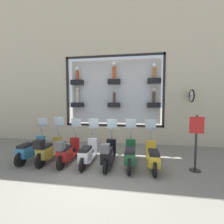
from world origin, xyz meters
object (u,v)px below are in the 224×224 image
Objects in this scene: scooter_black_2 at (108,154)px; scooter_teal_6 at (31,150)px; scooter_white_3 at (88,153)px; scooter_olive_5 at (48,150)px; scooter_yellow_0 at (153,157)px; scooter_red_4 at (67,151)px; scooter_green_1 at (130,155)px; shop_sign_post at (196,141)px.

scooter_teal_6 is at bearing 88.76° from scooter_black_2.
scooter_black_2 is at bearing -94.69° from scooter_white_3.
scooter_black_2 is 0.99× the size of scooter_olive_5.
scooter_teal_6 is (0.00, 4.64, 0.02)m from scooter_yellow_0.
scooter_red_4 is (-0.06, 3.09, 0.05)m from scooter_yellow_0.
scooter_olive_5 is at bearing 89.36° from scooter_red_4.
scooter_olive_5 is (0.01, 2.32, 0.02)m from scooter_black_2.
scooter_red_4 is (-0.07, 2.32, 0.03)m from scooter_green_1.
scooter_red_4 is at bearing 91.12° from scooter_yellow_0.
scooter_yellow_0 reaches higher than scooter_teal_6.
scooter_yellow_0 is 3.09m from scooter_red_4.
scooter_red_4 is 1.00× the size of scooter_teal_6.
shop_sign_post reaches higher than scooter_red_4.
scooter_white_3 is (0.06, 0.77, -0.04)m from scooter_black_2.
scooter_green_1 is at bearing -88.36° from scooter_red_4.
scooter_teal_6 is (-0.00, 3.86, -0.01)m from scooter_green_1.
scooter_green_1 is 1.01× the size of scooter_black_2.
scooter_white_3 is 0.99× the size of scooter_teal_6.
scooter_olive_5 is 0.78m from scooter_teal_6.
scooter_white_3 is 1.00× the size of scooter_red_4.
scooter_green_1 reaches higher than scooter_teal_6.
scooter_olive_5 is (-0.05, 3.86, 0.06)m from scooter_yellow_0.
scooter_olive_5 is at bearing 91.94° from scooter_white_3.
shop_sign_post is (0.10, -5.25, 0.53)m from scooter_olive_5.
scooter_teal_6 is (0.06, 1.55, -0.03)m from scooter_red_4.
scooter_yellow_0 is at bearing -89.23° from scooter_olive_5.
scooter_white_3 is 2.32m from scooter_teal_6.
scooter_green_1 is 1.55m from scooter_white_3.
shop_sign_post is (0.04, -2.16, 0.58)m from scooter_green_1.
scooter_green_1 is 2.32m from scooter_red_4.
scooter_black_2 is at bearing 92.15° from shop_sign_post.
scooter_red_4 is at bearing 94.52° from scooter_white_3.
scooter_red_4 is at bearing 91.38° from shop_sign_post.
scooter_yellow_0 is at bearing -90.43° from scooter_green_1.
scooter_olive_5 is at bearing 91.07° from scooter_green_1.
scooter_olive_5 is (-0.05, 1.55, 0.06)m from scooter_white_3.
scooter_teal_6 is at bearing 90.41° from shop_sign_post.
scooter_yellow_0 is 4.64m from scooter_teal_6.
scooter_white_3 is 0.78m from scooter_red_4.
scooter_black_2 is at bearing 95.06° from scooter_green_1.
scooter_white_3 is 0.96× the size of shop_sign_post.
scooter_white_3 is at bearing -85.48° from scooter_red_4.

